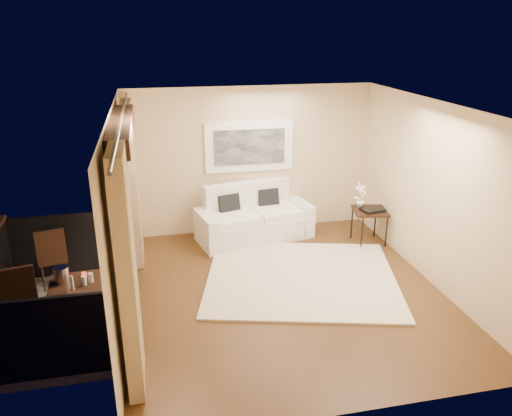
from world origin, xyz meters
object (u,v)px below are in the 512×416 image
object	(u,v)px
sofa	(253,219)
balcony_chair_far	(52,254)
ice_bucket	(61,275)
side_table	(370,213)
balcony_chair_near	(18,304)
bistro_table	(76,289)
orchid	(361,196)

from	to	relation	value
sofa	balcony_chair_far	world-z (taller)	sofa
sofa	balcony_chair_far	size ratio (longest dim) A/B	2.31
sofa	ice_bucket	xyz separation A→B (m)	(-2.92, -2.51, 0.49)
sofa	side_table	size ratio (longest dim) A/B	3.26
ice_bucket	balcony_chair_near	bearing A→B (deg)	-157.81
side_table	bistro_table	xyz separation A→B (m)	(-4.74, -1.90, 0.08)
orchid	balcony_chair_far	distance (m)	5.15
side_table	sofa	bearing A→B (deg)	160.99
bistro_table	balcony_chair_far	world-z (taller)	balcony_chair_far
orchid	ice_bucket	distance (m)	5.13
sofa	balcony_chair_near	world-z (taller)	balcony_chair_near
side_table	orchid	size ratio (longest dim) A/B	1.43
side_table	bistro_table	world-z (taller)	bistro_table
orchid	balcony_chair_near	size ratio (longest dim) A/B	0.46
balcony_chair_near	ice_bucket	bearing A→B (deg)	10.06
balcony_chair_far	sofa	bearing A→B (deg)	-173.86
sofa	ice_bucket	distance (m)	3.88
orchid	balcony_chair_far	world-z (taller)	orchid
side_table	balcony_chair_near	bearing A→B (deg)	-159.35
bistro_table	orchid	bearing A→B (deg)	23.63
sofa	bistro_table	bearing A→B (deg)	-148.96
sofa	side_table	bearing A→B (deg)	-31.01
orchid	bistro_table	bearing A→B (deg)	-156.37
side_table	bistro_table	size ratio (longest dim) A/B	0.91
orchid	balcony_chair_far	size ratio (longest dim) A/B	0.50
side_table	ice_bucket	size ratio (longest dim) A/B	3.36
bistro_table	ice_bucket	size ratio (longest dim) A/B	3.67
orchid	bistro_table	distance (m)	5.01
orchid	balcony_chair_near	xyz separation A→B (m)	(-5.23, -2.14, -0.26)
side_table	orchid	world-z (taller)	orchid
ice_bucket	orchid	bearing A→B (deg)	22.24
balcony_chair_near	ice_bucket	xyz separation A→B (m)	(0.49, 0.20, 0.24)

